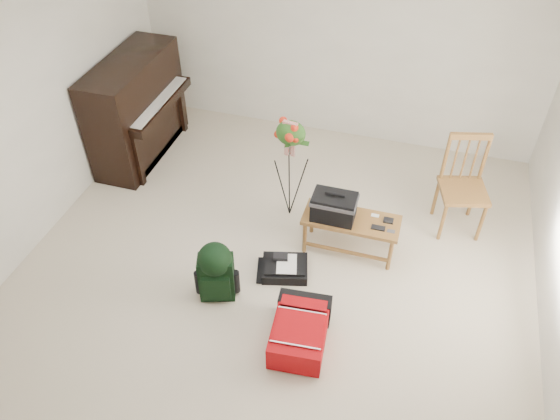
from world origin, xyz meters
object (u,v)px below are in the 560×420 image
(bench, at_px, (339,211))
(dining_chair, at_px, (464,187))
(black_duffel, at_px, (285,267))
(flower_stand, at_px, (290,170))
(red_suitcase, at_px, (301,327))
(green_backpack, at_px, (216,269))
(piano, at_px, (137,111))

(bench, relative_size, dining_chair, 0.90)
(black_duffel, relative_size, flower_stand, 0.42)
(red_suitcase, bearing_deg, dining_chair, 52.33)
(black_duffel, height_order, flower_stand, flower_stand)
(green_backpack, bearing_deg, red_suitcase, -33.42)
(red_suitcase, height_order, green_backpack, green_backpack)
(bench, xyz_separation_m, black_duffel, (-0.42, -0.47, -0.46))
(piano, relative_size, red_suitcase, 2.09)
(piano, bearing_deg, green_backpack, -47.41)
(piano, bearing_deg, black_duffel, -32.51)
(dining_chair, xyz_separation_m, flower_stand, (-1.77, -0.35, 0.08))
(dining_chair, xyz_separation_m, black_duffel, (-1.57, -1.21, -0.45))
(dining_chair, bearing_deg, bench, -162.09)
(piano, relative_size, bench, 1.56)
(red_suitcase, relative_size, green_backpack, 1.11)
(bench, distance_m, flower_stand, 0.73)
(bench, height_order, red_suitcase, bench)
(piano, bearing_deg, red_suitcase, -39.24)
(green_backpack, bearing_deg, flower_stand, 57.93)
(piano, distance_m, black_duffel, 2.77)
(red_suitcase, bearing_deg, black_duffel, 111.65)
(piano, relative_size, green_backpack, 2.33)
(black_duffel, relative_size, green_backpack, 0.81)
(piano, bearing_deg, dining_chair, -3.73)
(black_duffel, distance_m, green_backpack, 0.76)
(red_suitcase, distance_m, green_backpack, 0.94)
(green_backpack, bearing_deg, black_duffel, 22.90)
(piano, bearing_deg, bench, -20.01)
(black_duffel, distance_m, flower_stand, 1.03)
(green_backpack, bearing_deg, piano, 114.63)
(piano, xyz_separation_m, black_duffel, (2.29, -1.46, -0.53))
(piano, height_order, flower_stand, piano)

